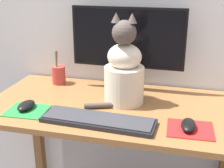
# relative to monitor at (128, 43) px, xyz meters

# --- Properties ---
(desk) EXTENTS (1.17, 0.61, 0.72)m
(desk) POSITION_rel_monitor_xyz_m (-0.02, -0.21, -0.36)
(desk) COLOR brown
(desk) RESTS_ON ground_plane
(monitor) EXTENTS (0.56, 0.17, 0.42)m
(monitor) POSITION_rel_monitor_xyz_m (0.00, 0.00, 0.00)
(monitor) COLOR black
(monitor) RESTS_ON desk
(keyboard) EXTENTS (0.47, 0.16, 0.02)m
(keyboard) POSITION_rel_monitor_xyz_m (-0.04, -0.39, -0.23)
(keyboard) COLOR black
(keyboard) RESTS_ON desk
(mousepad_left) EXTENTS (0.18, 0.16, 0.00)m
(mousepad_left) POSITION_rel_monitor_xyz_m (-0.37, -0.36, -0.24)
(mousepad_left) COLOR #238438
(mousepad_left) RESTS_ON desk
(mousepad_right) EXTENTS (0.18, 0.16, 0.00)m
(mousepad_right) POSITION_rel_monitor_xyz_m (0.32, -0.36, -0.24)
(mousepad_right) COLOR red
(mousepad_right) RESTS_ON desk
(computer_mouse_left) EXTENTS (0.06, 0.11, 0.03)m
(computer_mouse_left) POSITION_rel_monitor_xyz_m (-0.38, -0.35, -0.22)
(computer_mouse_left) COLOR black
(computer_mouse_left) RESTS_ON mousepad_left
(computer_mouse_right) EXTENTS (0.06, 0.11, 0.03)m
(computer_mouse_right) POSITION_rel_monitor_xyz_m (0.32, -0.36, -0.22)
(computer_mouse_right) COLOR black
(computer_mouse_right) RESTS_ON mousepad_right
(cat) EXTENTS (0.25, 0.22, 0.41)m
(cat) POSITION_rel_monitor_xyz_m (0.02, -0.16, -0.09)
(cat) COLOR beige
(cat) RESTS_ON desk
(pen_cup) EXTENTS (0.07, 0.07, 0.18)m
(pen_cup) POSITION_rel_monitor_xyz_m (-0.37, -0.00, -0.19)
(pen_cup) COLOR #B23833
(pen_cup) RESTS_ON desk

